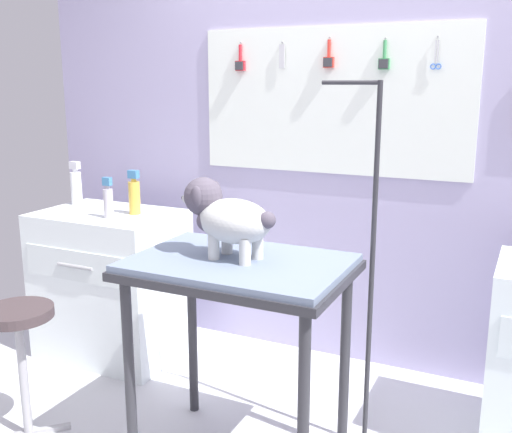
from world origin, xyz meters
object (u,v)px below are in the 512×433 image
stool (19,335)px  counter_left (111,284)px  dog (225,216)px  grooming_arm (369,287)px  conditioner_bottle (108,201)px  grooming_table (239,284)px

stool → counter_left: bearing=103.1°
stool → dog: bearing=17.9°
grooming_arm → conditioner_bottle: grooming_arm is taller
grooming_table → dog: bearing=172.3°
counter_left → stool: counter_left is taller
dog → stool: 1.09m
grooming_table → stool: grooming_table is taller
grooming_table → counter_left: 1.35m
dog → counter_left: bearing=151.6°
grooming_table → stool: bearing=-163.7°
stool → conditioner_bottle: (-0.11, 0.78, 0.46)m
grooming_arm → conditioner_bottle: (-1.51, 0.17, 0.21)m
counter_left → dog: bearing=-28.4°
grooming_table → grooming_arm: 0.56m
dog → conditioner_bottle: dog is taller
grooming_arm → dog: bearing=-148.5°
counter_left → conditioner_bottle: conditioner_bottle is taller
dog → conditioner_bottle: (-1.00, 0.49, -0.11)m
grooming_table → dog: size_ratio=2.02×
conditioner_bottle → grooming_table: bearing=-25.1°
grooming_table → conditioner_bottle: bearing=154.9°
counter_left → conditioner_bottle: size_ratio=3.82×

